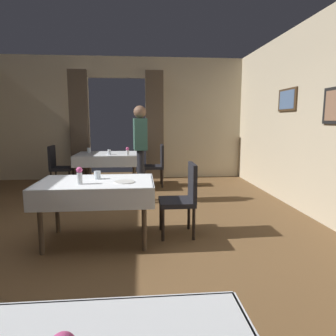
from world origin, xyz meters
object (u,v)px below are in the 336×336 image
(chair_far_right, at_px, (157,163))
(glass_far_b, at_px, (89,150))
(chair_mid_right, at_px, (183,196))
(flower_vase_mid, at_px, (80,175))
(dining_table_far, at_px, (108,157))
(glass_mid_c, at_px, (97,175))
(dining_table_mid, at_px, (96,188))
(person_waiter_by_doorway, at_px, (140,146))
(glass_far_c, at_px, (109,152))
(plate_mid_b, at_px, (124,182))
(chair_far_left, at_px, (58,165))
(flower_vase_far, at_px, (128,151))

(chair_far_right, relative_size, glass_far_b, 8.44)
(chair_mid_right, height_order, flower_vase_mid, flower_vase_mid)
(glass_far_b, bearing_deg, dining_table_far, -26.70)
(glass_mid_c, xyz_separation_m, glass_far_b, (-0.62, 3.18, 0.01))
(dining_table_mid, relative_size, chair_mid_right, 1.47)
(dining_table_mid, distance_m, dining_table_far, 3.08)
(dining_table_mid, relative_size, person_waiter_by_doorway, 0.79)
(glass_mid_c, relative_size, glass_far_b, 0.90)
(glass_far_c, bearing_deg, plate_mid_b, -80.97)
(chair_far_left, xyz_separation_m, plate_mid_b, (1.59, -3.15, 0.24))
(dining_table_far, xyz_separation_m, person_waiter_by_doorway, (0.71, -1.30, 0.36))
(dining_table_mid, height_order, glass_far_b, glass_far_b)
(dining_table_mid, xyz_separation_m, plate_mid_b, (0.34, -0.12, 0.10))
(dining_table_far, distance_m, plate_mid_b, 3.23)
(chair_mid_right, relative_size, flower_vase_far, 5.51)
(chair_far_left, distance_m, flower_vase_far, 1.58)
(chair_far_left, relative_size, glass_far_c, 8.69)
(glass_far_c, bearing_deg, chair_far_right, 13.53)
(flower_vase_mid, bearing_deg, flower_vase_far, 81.69)
(flower_vase_far, bearing_deg, dining_table_mid, -95.59)
(person_waiter_by_doorway, bearing_deg, chair_far_left, 144.56)
(dining_table_mid, xyz_separation_m, glass_mid_c, (0.00, 0.12, 0.14))
(plate_mid_b, bearing_deg, chair_far_right, 80.29)
(chair_far_right, bearing_deg, dining_table_far, -179.28)
(chair_far_right, height_order, glass_far_c, chair_far_right)
(flower_vase_mid, xyz_separation_m, glass_far_c, (0.03, 3.01, -0.05))
(flower_vase_mid, relative_size, flower_vase_far, 1.17)
(chair_mid_right, bearing_deg, chair_far_left, 128.35)
(glass_far_b, xyz_separation_m, glass_far_c, (0.50, -0.46, -0.00))
(flower_vase_mid, bearing_deg, glass_far_b, 97.70)
(dining_table_mid, height_order, flower_vase_far, flower_vase_far)
(flower_vase_mid, bearing_deg, chair_mid_right, 13.18)
(chair_mid_right, relative_size, plate_mid_b, 3.97)
(glass_far_b, xyz_separation_m, person_waiter_by_doorway, (1.15, -1.52, 0.22))
(glass_far_c, bearing_deg, glass_far_b, 137.45)
(dining_table_far, distance_m, chair_far_right, 1.08)
(flower_vase_mid, height_order, glass_mid_c, flower_vase_mid)
(glass_far_c, bearing_deg, dining_table_far, 102.23)
(flower_vase_mid, relative_size, glass_far_c, 1.85)
(dining_table_far, height_order, flower_vase_mid, flower_vase_mid)
(dining_table_mid, bearing_deg, flower_vase_far, 84.41)
(dining_table_far, xyz_separation_m, flower_vase_mid, (0.02, -3.24, 0.19))
(glass_far_c, bearing_deg, dining_table_mid, -87.44)
(chair_far_left, xyz_separation_m, glass_far_c, (1.12, -0.20, 0.29))
(plate_mid_b, distance_m, person_waiter_by_doorway, 1.92)
(dining_table_mid, relative_size, glass_far_c, 12.75)
(plate_mid_b, bearing_deg, glass_far_c, 99.03)
(dining_table_far, distance_m, chair_mid_right, 3.21)
(dining_table_far, bearing_deg, flower_vase_far, -40.57)
(chair_mid_right, bearing_deg, dining_table_far, 112.81)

